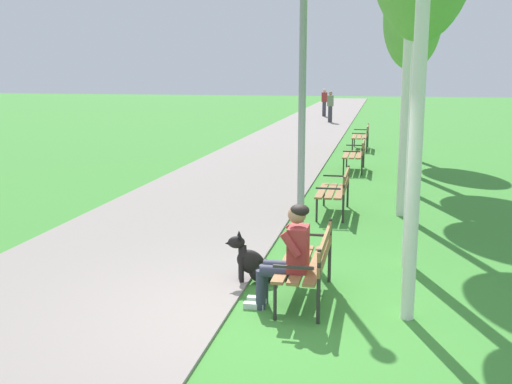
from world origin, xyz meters
TOP-DOWN VIEW (x-y plane):
  - ground_plane at (0.00, 0.00)m, footprint 120.00×120.00m
  - paved_path at (-2.33, 24.00)m, footprint 3.91×60.00m
  - park_bench_near at (0.46, 0.68)m, footprint 0.55×1.50m
  - park_bench_mid at (0.42, 5.28)m, footprint 0.55×1.50m
  - park_bench_far at (0.56, 10.55)m, footprint 0.55×1.50m
  - park_bench_furthest at (0.55, 15.31)m, footprint 0.55×1.50m
  - person_seated_on_near_bench at (0.25, 0.37)m, footprint 0.74×0.49m
  - dog_black at (-0.31, 1.14)m, footprint 0.80×0.43m
  - lamp_post_near at (0.05, 2.88)m, footprint 0.24×0.24m
  - birch_tree_sixth at (2.01, 13.68)m, footprint 1.80×1.63m
  - pedestrian_distant at (-1.50, 26.00)m, footprint 0.32×0.22m
  - pedestrian_further_distant at (-2.21, 30.16)m, footprint 0.32×0.22m

SIDE VIEW (x-z plane):
  - ground_plane at x=0.00m, z-range 0.00..0.00m
  - paved_path at x=-2.33m, z-range 0.00..0.04m
  - dog_black at x=-0.31m, z-range -0.09..0.61m
  - park_bench_near at x=0.46m, z-range 0.09..0.94m
  - park_bench_mid at x=0.42m, z-range 0.09..0.94m
  - park_bench_far at x=0.56m, z-range 0.09..0.94m
  - park_bench_furthest at x=0.55m, z-range 0.09..0.94m
  - person_seated_on_near_bench at x=0.25m, z-range 0.06..1.31m
  - pedestrian_distant at x=-1.50m, z-range 0.02..1.67m
  - pedestrian_further_distant at x=-2.21m, z-range 0.02..1.67m
  - lamp_post_near at x=0.05m, z-range 0.07..4.39m
  - birch_tree_sixth at x=2.01m, z-range 1.32..7.23m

